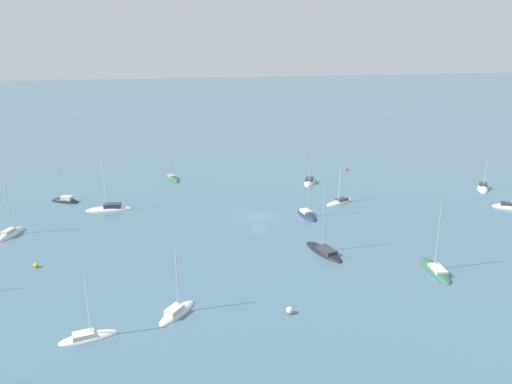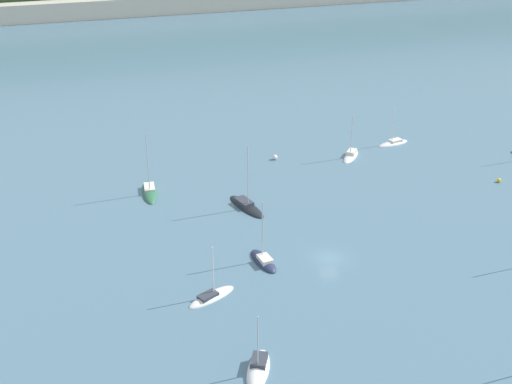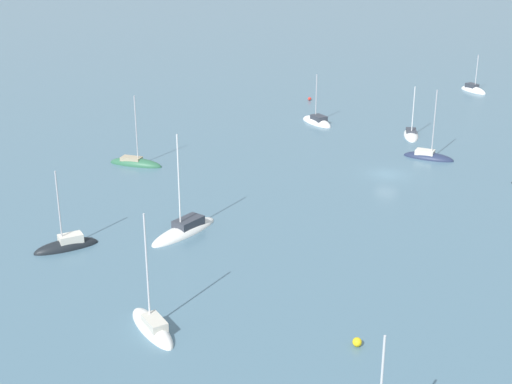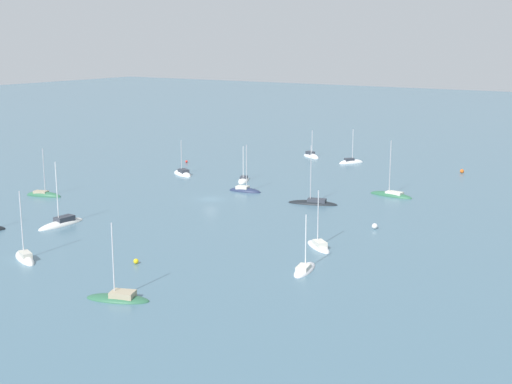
{
  "view_description": "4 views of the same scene",
  "coord_description": "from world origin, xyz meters",
  "px_view_note": "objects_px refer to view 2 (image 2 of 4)",
  "views": [
    {
      "loc": [
        16.69,
        85.65,
        32.81
      ],
      "look_at": [
        -1.11,
        -8.07,
        2.17
      ],
      "focal_mm": 35.0,
      "sensor_mm": 36.0,
      "label": 1
    },
    {
      "loc": [
        -32.54,
        -77.27,
        52.05
      ],
      "look_at": [
        -5.9,
        16.19,
        3.19
      ],
      "focal_mm": 50.0,
      "sensor_mm": 36.0,
      "label": 2
    },
    {
      "loc": [
        76.41,
        34.3,
        28.62
      ],
      "look_at": [
        17.01,
        -7.63,
        1.26
      ],
      "focal_mm": 50.0,
      "sensor_mm": 36.0,
      "label": 3
    },
    {
      "loc": [
        102.24,
        76.98,
        29.21
      ],
      "look_at": [
        -5.41,
        6.5,
        1.14
      ],
      "focal_mm": 50.0,
      "sensor_mm": 36.0,
      "label": 4
    }
  ],
  "objects_px": {
    "sailboat_7": "(351,156)",
    "sailboat_10": "(258,370)",
    "sailboat_1": "(393,143)",
    "mooring_buoy_0": "(275,157)",
    "sailboat_4": "(263,261)",
    "sailboat_13": "(150,192)",
    "sailboat_0": "(246,206)",
    "sailboat_11": "(211,297)",
    "mooring_buoy_1": "(499,180)"
  },
  "relations": [
    {
      "from": "sailboat_7",
      "to": "mooring_buoy_0",
      "type": "distance_m",
      "value": 13.81
    },
    {
      "from": "sailboat_4",
      "to": "sailboat_7",
      "type": "xyz_separation_m",
      "value": [
        25.25,
        29.72,
        0.04
      ]
    },
    {
      "from": "sailboat_7",
      "to": "sailboat_13",
      "type": "xyz_separation_m",
      "value": [
        -37.05,
        -4.49,
        -0.05
      ]
    },
    {
      "from": "sailboat_0",
      "to": "sailboat_11",
      "type": "relative_size",
      "value": 1.41
    },
    {
      "from": "sailboat_10",
      "to": "sailboat_4",
      "type": "bearing_deg",
      "value": -172.86
    },
    {
      "from": "sailboat_1",
      "to": "mooring_buoy_1",
      "type": "bearing_deg",
      "value": 103.61
    },
    {
      "from": "sailboat_7",
      "to": "mooring_buoy_0",
      "type": "height_order",
      "value": "sailboat_7"
    },
    {
      "from": "sailboat_13",
      "to": "sailboat_7",
      "type": "bearing_deg",
      "value": 101.68
    },
    {
      "from": "sailboat_4",
      "to": "mooring_buoy_1",
      "type": "bearing_deg",
      "value": -82.81
    },
    {
      "from": "sailboat_0",
      "to": "sailboat_7",
      "type": "relative_size",
      "value": 1.27
    },
    {
      "from": "sailboat_10",
      "to": "sailboat_0",
      "type": "bearing_deg",
      "value": -168.21
    },
    {
      "from": "sailboat_4",
      "to": "mooring_buoy_1",
      "type": "xyz_separation_m",
      "value": [
        44.99,
        13.14,
        0.24
      ]
    },
    {
      "from": "sailboat_1",
      "to": "sailboat_13",
      "type": "xyz_separation_m",
      "value": [
        -47.06,
        -7.83,
        -0.0
      ]
    },
    {
      "from": "sailboat_1",
      "to": "sailboat_7",
      "type": "xyz_separation_m",
      "value": [
        -10.01,
        -3.35,
        0.05
      ]
    },
    {
      "from": "sailboat_4",
      "to": "sailboat_10",
      "type": "bearing_deg",
      "value": 153.02
    },
    {
      "from": "sailboat_7",
      "to": "sailboat_10",
      "type": "xyz_separation_m",
      "value": [
        -31.98,
        -50.58,
        -0.04
      ]
    },
    {
      "from": "sailboat_11",
      "to": "sailboat_4",
      "type": "bearing_deg",
      "value": 8.93
    },
    {
      "from": "sailboat_7",
      "to": "mooring_buoy_1",
      "type": "distance_m",
      "value": 25.77
    },
    {
      "from": "sailboat_13",
      "to": "mooring_buoy_1",
      "type": "height_order",
      "value": "sailboat_13"
    },
    {
      "from": "sailboat_7",
      "to": "mooring_buoy_0",
      "type": "relative_size",
      "value": 9.92
    },
    {
      "from": "sailboat_0",
      "to": "sailboat_10",
      "type": "bearing_deg",
      "value": -30.57
    },
    {
      "from": "sailboat_1",
      "to": "mooring_buoy_1",
      "type": "distance_m",
      "value": 22.17
    },
    {
      "from": "sailboat_0",
      "to": "sailboat_11",
      "type": "bearing_deg",
      "value": -42.81
    },
    {
      "from": "sailboat_10",
      "to": "sailboat_11",
      "type": "bearing_deg",
      "value": -147.49
    },
    {
      "from": "sailboat_4",
      "to": "sailboat_7",
      "type": "distance_m",
      "value": 39.0
    },
    {
      "from": "sailboat_0",
      "to": "sailboat_1",
      "type": "bearing_deg",
      "value": 99.68
    },
    {
      "from": "mooring_buoy_0",
      "to": "sailboat_4",
      "type": "bearing_deg",
      "value": -109.88
    },
    {
      "from": "sailboat_0",
      "to": "sailboat_7",
      "type": "xyz_separation_m",
      "value": [
        23.29,
        13.62,
        0.03
      ]
    },
    {
      "from": "sailboat_7",
      "to": "sailboat_10",
      "type": "distance_m",
      "value": 59.84
    },
    {
      "from": "sailboat_0",
      "to": "mooring_buoy_0",
      "type": "xyz_separation_m",
      "value": [
        9.72,
        16.19,
        0.33
      ]
    },
    {
      "from": "sailboat_0",
      "to": "mooring_buoy_1",
      "type": "height_order",
      "value": "sailboat_0"
    },
    {
      "from": "sailboat_11",
      "to": "sailboat_1",
      "type": "bearing_deg",
      "value": 15.16
    },
    {
      "from": "sailboat_10",
      "to": "mooring_buoy_1",
      "type": "height_order",
      "value": "sailboat_10"
    },
    {
      "from": "sailboat_11",
      "to": "sailboat_13",
      "type": "relative_size",
      "value": 0.71
    },
    {
      "from": "sailboat_4",
      "to": "sailboat_7",
      "type": "bearing_deg",
      "value": -49.45
    },
    {
      "from": "mooring_buoy_0",
      "to": "mooring_buoy_1",
      "type": "xyz_separation_m",
      "value": [
        33.31,
        -19.15,
        -0.1
      ]
    },
    {
      "from": "sailboat_0",
      "to": "sailboat_4",
      "type": "bearing_deg",
      "value": -24.28
    },
    {
      "from": "sailboat_4",
      "to": "sailboat_7",
      "type": "height_order",
      "value": "sailboat_4"
    },
    {
      "from": "sailboat_1",
      "to": "sailboat_10",
      "type": "distance_m",
      "value": 68.34
    },
    {
      "from": "sailboat_1",
      "to": "sailboat_10",
      "type": "relative_size",
      "value": 0.93
    },
    {
      "from": "sailboat_0",
      "to": "sailboat_1",
      "type": "distance_m",
      "value": 37.37
    },
    {
      "from": "sailboat_7",
      "to": "sailboat_11",
      "type": "bearing_deg",
      "value": -4.46
    },
    {
      "from": "sailboat_13",
      "to": "mooring_buoy_0",
      "type": "distance_m",
      "value": 24.53
    },
    {
      "from": "sailboat_1",
      "to": "mooring_buoy_0",
      "type": "height_order",
      "value": "sailboat_1"
    },
    {
      "from": "sailboat_13",
      "to": "mooring_buoy_1",
      "type": "relative_size",
      "value": 16.25
    },
    {
      "from": "sailboat_7",
      "to": "sailboat_13",
      "type": "bearing_deg",
      "value": -44.21
    },
    {
      "from": "sailboat_1",
      "to": "sailboat_7",
      "type": "bearing_deg",
      "value": 6.07
    },
    {
      "from": "mooring_buoy_0",
      "to": "sailboat_1",
      "type": "bearing_deg",
      "value": 1.88
    },
    {
      "from": "sailboat_10",
      "to": "sailboat_7",
      "type": "bearing_deg",
      "value": 172.72
    },
    {
      "from": "sailboat_4",
      "to": "sailboat_11",
      "type": "height_order",
      "value": "sailboat_4"
    }
  ]
}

